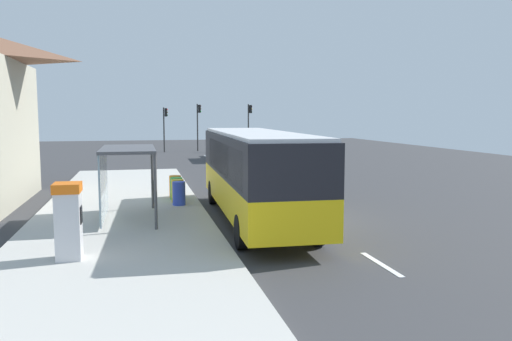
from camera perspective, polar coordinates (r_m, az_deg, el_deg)
The scene contains 22 objects.
ground_plane at distance 32.52m, azimuth -2.63°, elevation -0.55°, with size 56.00×92.00×0.04m, color #38383A.
sidewalk_platform at distance 20.14m, azimuth -14.60°, elevation -4.64°, with size 6.20×30.00×0.18m, color beige.
lane_stripe_seg_0 at distance 13.75m, azimuth 13.70°, elevation -10.06°, with size 0.16×2.20×0.01m, color silver.
lane_stripe_seg_1 at distance 18.22m, azimuth 6.63°, elevation -5.89°, with size 0.16×2.20×0.01m, color silver.
lane_stripe_seg_2 at distance 22.91m, azimuth 2.45°, elevation -3.35°, with size 0.16×2.20×0.01m, color silver.
lane_stripe_seg_3 at distance 27.70m, azimuth -0.28°, elevation -1.68°, with size 0.16×2.20×0.01m, color silver.
lane_stripe_seg_4 at distance 32.56m, azimuth -2.20°, elevation -0.49°, with size 0.16×2.20×0.01m, color silver.
lane_stripe_seg_5 at distance 37.46m, azimuth -3.62°, elevation 0.38°, with size 0.16×2.20×0.01m, color silver.
lane_stripe_seg_6 at distance 42.38m, azimuth -4.71°, elevation 1.06°, with size 0.16×2.20×0.01m, color silver.
lane_stripe_seg_7 at distance 47.32m, azimuth -5.57°, elevation 1.59°, with size 0.16×2.20×0.01m, color silver.
bus at distance 18.28m, azimuth -0.09°, elevation 0.02°, with size 2.87×11.08×3.21m.
white_van at distance 43.27m, azimuth -2.29°, elevation 2.95°, with size 2.08×5.23×2.30m.
sedan_near at distance 46.86m, azimuth -2.98°, elevation 2.53°, with size 1.84×4.40×1.52m.
ticket_machine at distance 13.81m, azimuth -20.08°, elevation -5.22°, with size 0.66×0.76×1.94m.
recycling_bin_blue at distance 20.95m, azimuth -8.54°, elevation -2.52°, with size 0.52×0.52×0.95m, color blue.
recycling_bin_yellow at distance 21.64m, azimuth -8.68°, elevation -2.25°, with size 0.52×0.52×0.95m, color yellow.
recycling_bin_green at distance 22.34m, azimuth -8.82°, elevation -1.98°, with size 0.52×0.52×0.95m, color green.
recycling_bin_orange at distance 23.03m, azimuth -8.94°, elevation -1.74°, with size 0.52×0.52×0.95m, color orange.
traffic_light_near_side at distance 53.45m, azimuth -0.74°, elevation 5.62°, with size 0.49×0.28×4.87m.
traffic_light_far_side at distance 53.12m, azimuth -10.07°, elevation 5.30°, with size 0.49×0.28×4.52m.
traffic_light_median at distance 54.20m, azimuth -6.41°, elevation 5.62°, with size 0.49×0.28×4.90m.
bus_shelter at distance 18.37m, azimuth -14.94°, elevation 0.64°, with size 1.80×4.00×2.50m.
Camera 1 is at (-5.73, -17.78, 3.82)m, focal length 36.07 mm.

